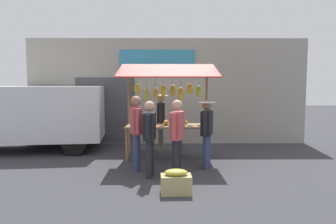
# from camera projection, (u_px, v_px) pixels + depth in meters

# --- Properties ---
(ground_plane) EXTENTS (40.00, 40.00, 0.00)m
(ground_plane) POSITION_uv_depth(u_px,v_px,m) (168.00, 158.00, 8.69)
(ground_plane) COLOR #38383D
(street_backdrop) EXTENTS (9.00, 0.30, 3.40)m
(street_backdrop) POSITION_uv_depth(u_px,v_px,m) (166.00, 91.00, 10.73)
(street_backdrop) COLOR #9E998E
(street_backdrop) RESTS_ON ground
(market_stall) EXTENTS (2.50, 1.46, 2.50)m
(market_stall) POSITION_uv_depth(u_px,v_px,m) (169.00, 99.00, 8.62)
(market_stall) COLOR olive
(market_stall) RESTS_ON ground
(vendor_with_sunhat) EXTENTS (0.43, 0.71, 1.66)m
(vendor_with_sunhat) POSITION_uv_depth(u_px,v_px,m) (161.00, 118.00, 9.35)
(vendor_with_sunhat) COLOR #726656
(vendor_with_sunhat) RESTS_ON ground
(shopper_with_ponytail) EXTENTS (0.33, 0.70, 1.69)m
(shopper_with_ponytail) POSITION_uv_depth(u_px,v_px,m) (136.00, 127.00, 7.40)
(shopper_with_ponytail) COLOR navy
(shopper_with_ponytail) RESTS_ON ground
(shopper_in_striped_shirt) EXTENTS (0.26, 0.69, 1.61)m
(shopper_in_striped_shirt) POSITION_uv_depth(u_px,v_px,m) (150.00, 133.00, 6.90)
(shopper_in_striped_shirt) COLOR #232328
(shopper_in_striped_shirt) RESTS_ON ground
(shopper_with_shopping_bag) EXTENTS (0.41, 0.66, 1.58)m
(shopper_with_shopping_bag) POSITION_uv_depth(u_px,v_px,m) (207.00, 129.00, 7.60)
(shopper_with_shopping_bag) COLOR navy
(shopper_with_shopping_bag) RESTS_ON ground
(shopper_in_grey_tee) EXTENTS (0.34, 0.68, 1.63)m
(shopper_in_grey_tee) POSITION_uv_depth(u_px,v_px,m) (177.00, 133.00, 6.89)
(shopper_in_grey_tee) COLOR #232328
(shopper_in_grey_tee) RESTS_ON ground
(parked_van) EXTENTS (4.56, 2.28, 1.88)m
(parked_van) POSITION_uv_depth(u_px,v_px,m) (20.00, 113.00, 9.55)
(parked_van) COLOR silver
(parked_van) RESTS_ON ground
(produce_crate_near) EXTENTS (0.56, 0.37, 0.45)m
(produce_crate_near) POSITION_uv_depth(u_px,v_px,m) (176.00, 182.00, 5.90)
(produce_crate_near) COLOR tan
(produce_crate_near) RESTS_ON ground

